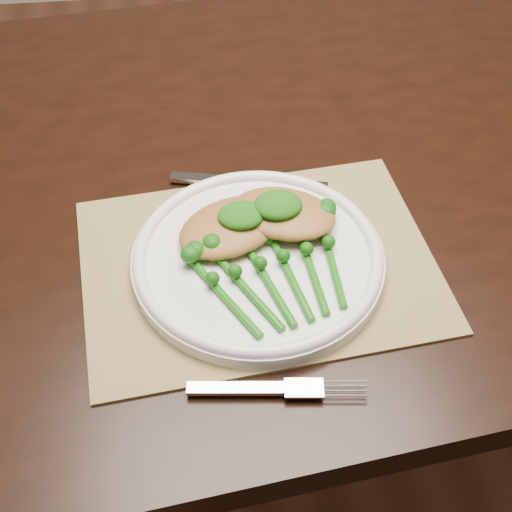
{
  "coord_description": "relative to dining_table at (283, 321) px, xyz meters",
  "views": [
    {
      "loc": [
        -0.14,
        -0.68,
        1.37
      ],
      "look_at": [
        -0.09,
        -0.14,
        0.78
      ],
      "focal_mm": 50.0,
      "sensor_mm": 36.0,
      "label": 1
    }
  ],
  "objects": [
    {
      "name": "pesto_dollop_left",
      "position": [
        -0.08,
        -0.16,
        0.42
      ],
      "size": [
        0.05,
        0.05,
        0.02
      ],
      "primitive_type": "ellipsoid",
      "color": "#0F460A",
      "rests_on": "chicken_fillet_left"
    },
    {
      "name": "knife",
      "position": [
        -0.08,
        -0.06,
        0.38
      ],
      "size": [
        0.2,
        0.06,
        0.01
      ],
      "rotation": [
        0.0,
        0.0,
        -0.21
      ],
      "color": "silver",
      "rests_on": "placemat"
    },
    {
      "name": "pesto_dollop_right",
      "position": [
        -0.04,
        -0.16,
        0.43
      ],
      "size": [
        0.06,
        0.05,
        0.02
      ],
      "primitive_type": "ellipsoid",
      "color": "#0F460A",
      "rests_on": "chicken_fillet_right"
    },
    {
      "name": "floor",
      "position": [
        0.02,
        -0.07,
        -0.38
      ],
      "size": [
        4.0,
        4.0,
        0.0
      ],
      "primitive_type": "plane",
      "color": "brown",
      "rests_on": "ground"
    },
    {
      "name": "chicken_fillet_right",
      "position": [
        -0.03,
        -0.15,
        0.41
      ],
      "size": [
        0.15,
        0.13,
        0.02
      ],
      "primitive_type": "ellipsoid",
      "rotation": [
        0.0,
        0.0,
        -0.4
      ],
      "color": "#A16A2E",
      "rests_on": "dinner_plate"
    },
    {
      "name": "dinner_plate",
      "position": [
        -0.07,
        -0.2,
        0.39
      ],
      "size": [
        0.29,
        0.29,
        0.03
      ],
      "color": "white",
      "rests_on": "placemat"
    },
    {
      "name": "dining_table",
      "position": [
        0.0,
        0.0,
        0.0
      ],
      "size": [
        1.7,
        1.09,
        0.75
      ],
      "rotation": [
        0.0,
        0.0,
        0.12
      ],
      "color": "black",
      "rests_on": "ground"
    },
    {
      "name": "placemat",
      "position": [
        -0.07,
        -0.2,
        0.37
      ],
      "size": [
        0.43,
        0.34,
        0.0
      ],
      "primitive_type": "cube",
      "rotation": [
        0.0,
        0.0,
        0.11
      ],
      "color": "olive",
      "rests_on": "dining_table"
    },
    {
      "name": "chicken_fillet_left",
      "position": [
        -0.09,
        -0.16,
        0.41
      ],
      "size": [
        0.16,
        0.14,
        0.03
      ],
      "primitive_type": "ellipsoid",
      "rotation": [
        0.0,
        0.0,
        0.48
      ],
      "color": "#A16A2E",
      "rests_on": "dinner_plate"
    },
    {
      "name": "broccolini_bundle",
      "position": [
        -0.05,
        -0.24,
        0.4
      ],
      "size": [
        0.2,
        0.21,
        0.04
      ],
      "rotation": [
        0.0,
        0.0,
        0.29
      ],
      "color": "#16600C",
      "rests_on": "dinner_plate"
    },
    {
      "name": "fork",
      "position": [
        -0.05,
        -0.37,
        0.38
      ],
      "size": [
        0.18,
        0.04,
        0.01
      ],
      "rotation": [
        0.0,
        0.0,
        -0.11
      ],
      "color": "silver",
      "rests_on": "placemat"
    }
  ]
}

